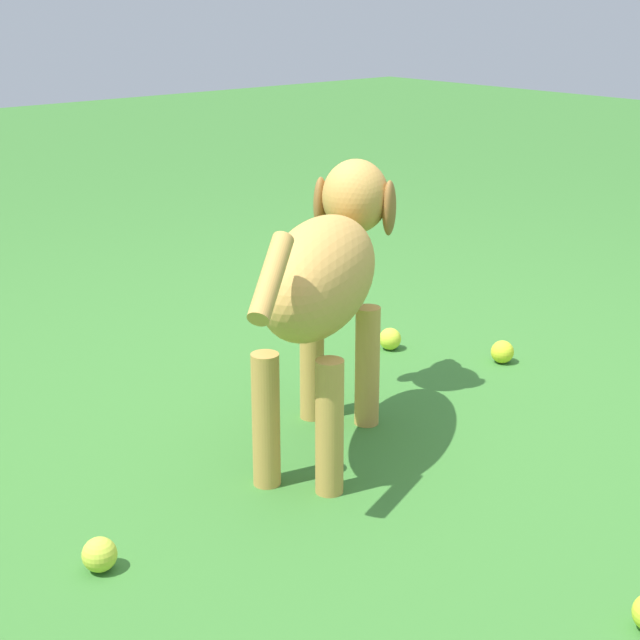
{
  "coord_description": "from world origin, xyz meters",
  "views": [
    {
      "loc": [
        -1.59,
        1.58,
        1.03
      ],
      "look_at": [
        -0.01,
        0.21,
        0.32
      ],
      "focal_mm": 55.75,
      "sensor_mm": 36.0,
      "label": 1
    }
  ],
  "objects_px": {
    "tennis_ball_0": "(390,339)",
    "dog": "(326,274)",
    "tennis_ball_3": "(502,352)",
    "tennis_ball_2": "(100,555)"
  },
  "relations": [
    {
      "from": "tennis_ball_0",
      "to": "tennis_ball_2",
      "type": "relative_size",
      "value": 1.0
    },
    {
      "from": "dog",
      "to": "tennis_ball_0",
      "type": "bearing_deg",
      "value": -1.95
    },
    {
      "from": "tennis_ball_0",
      "to": "dog",
      "type": "bearing_deg",
      "value": 121.8
    },
    {
      "from": "dog",
      "to": "tennis_ball_3",
      "type": "xyz_separation_m",
      "value": [
        0.06,
        -0.73,
        -0.38
      ]
    },
    {
      "from": "tennis_ball_2",
      "to": "tennis_ball_3",
      "type": "relative_size",
      "value": 1.0
    },
    {
      "from": "tennis_ball_0",
      "to": "tennis_ball_2",
      "type": "height_order",
      "value": "same"
    },
    {
      "from": "tennis_ball_3",
      "to": "tennis_ball_0",
      "type": "bearing_deg",
      "value": 29.64
    },
    {
      "from": "dog",
      "to": "tennis_ball_0",
      "type": "relative_size",
      "value": 12.13
    },
    {
      "from": "tennis_ball_2",
      "to": "tennis_ball_3",
      "type": "distance_m",
      "value": 1.42
    },
    {
      "from": "tennis_ball_2",
      "to": "tennis_ball_3",
      "type": "xyz_separation_m",
      "value": [
        0.19,
        -1.41,
        0.0
      ]
    }
  ]
}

